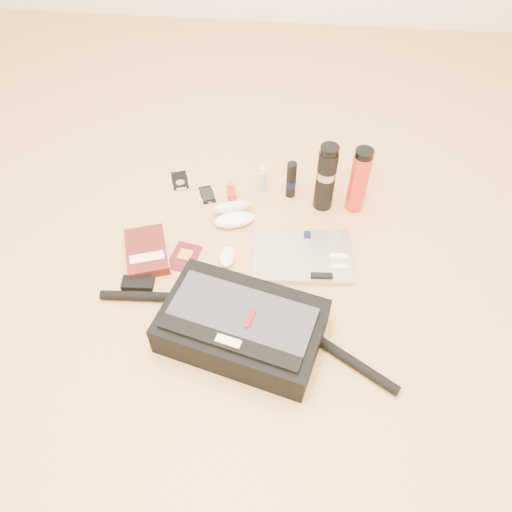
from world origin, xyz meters
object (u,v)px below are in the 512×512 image
at_px(laptop, 302,256).
at_px(book, 147,251).
at_px(thermos_black, 326,177).
at_px(messenger_bag, 241,326).
at_px(thermos_red, 359,181).

xyz_separation_m(laptop, book, (-0.58, -0.04, 0.01)).
distance_m(book, thermos_black, 0.74).
relative_size(laptop, book, 1.45).
distance_m(messenger_bag, book, 0.50).
height_order(laptop, thermos_black, thermos_black).
bearing_deg(messenger_bag, thermos_red, 73.97).
bearing_deg(laptop, messenger_bag, -121.41).
xyz_separation_m(laptop, thermos_red, (0.20, 0.29, 0.13)).
relative_size(laptop, thermos_red, 1.33).
distance_m(laptop, book, 0.58).
bearing_deg(thermos_black, thermos_red, 1.39).
bearing_deg(book, thermos_red, 4.63).
bearing_deg(laptop, book, -179.53).
bearing_deg(messenger_bag, book, 155.80).
height_order(book, thermos_red, thermos_red).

